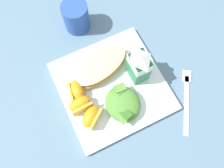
{
  "coord_description": "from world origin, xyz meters",
  "views": [
    {
      "loc": [
        0.18,
        -0.09,
        0.6
      ],
      "look_at": [
        0.0,
        0.0,
        0.03
      ],
      "focal_mm": 36.03,
      "sensor_mm": 36.0,
      "label": 1
    }
  ],
  "objects_px": {
    "cheesy_pizza_bread": "(101,67)",
    "orange_wedge_front": "(76,91)",
    "green_salad_pile": "(123,104)",
    "milk_carton": "(139,64)",
    "metal_fork": "(187,96)",
    "orange_wedge_middle": "(80,104)",
    "orange_wedge_rear": "(91,117)",
    "white_plate": "(112,86)",
    "drinking_blue_cup": "(76,17)"
  },
  "relations": [
    {
      "from": "orange_wedge_rear",
      "to": "metal_fork",
      "type": "xyz_separation_m",
      "value": [
        0.05,
        0.26,
        -0.03
      ]
    },
    {
      "from": "orange_wedge_middle",
      "to": "drinking_blue_cup",
      "type": "bearing_deg",
      "value": 159.2
    },
    {
      "from": "green_salad_pile",
      "to": "orange_wedge_front",
      "type": "height_order",
      "value": "green_salad_pile"
    },
    {
      "from": "orange_wedge_front",
      "to": "milk_carton",
      "type": "bearing_deg",
      "value": 83.76
    },
    {
      "from": "green_salad_pile",
      "to": "cheesy_pizza_bread",
      "type": "bearing_deg",
      "value": -177.13
    },
    {
      "from": "cheesy_pizza_bread",
      "to": "orange_wedge_middle",
      "type": "distance_m",
      "value": 0.12
    },
    {
      "from": "milk_carton",
      "to": "orange_wedge_rear",
      "type": "xyz_separation_m",
      "value": [
        0.06,
        -0.17,
        -0.04
      ]
    },
    {
      "from": "cheesy_pizza_bread",
      "to": "metal_fork",
      "type": "height_order",
      "value": "cheesy_pizza_bread"
    },
    {
      "from": "green_salad_pile",
      "to": "metal_fork",
      "type": "height_order",
      "value": "green_salad_pile"
    },
    {
      "from": "cheesy_pizza_bread",
      "to": "orange_wedge_front",
      "type": "relative_size",
      "value": 2.85
    },
    {
      "from": "white_plate",
      "to": "orange_wedge_rear",
      "type": "xyz_separation_m",
      "value": [
        0.06,
        -0.09,
        0.03
      ]
    },
    {
      "from": "green_salad_pile",
      "to": "orange_wedge_front",
      "type": "relative_size",
      "value": 1.58
    },
    {
      "from": "orange_wedge_middle",
      "to": "orange_wedge_rear",
      "type": "xyz_separation_m",
      "value": [
        0.04,
        0.01,
        0.0
      ]
    },
    {
      "from": "cheesy_pizza_bread",
      "to": "milk_carton",
      "type": "height_order",
      "value": "milk_carton"
    },
    {
      "from": "milk_carton",
      "to": "metal_fork",
      "type": "xyz_separation_m",
      "value": [
        0.12,
        0.1,
        -0.07
      ]
    },
    {
      "from": "white_plate",
      "to": "metal_fork",
      "type": "xyz_separation_m",
      "value": [
        0.11,
        0.17,
        -0.01
      ]
    },
    {
      "from": "cheesy_pizza_bread",
      "to": "orange_wedge_rear",
      "type": "bearing_deg",
      "value": -35.21
    },
    {
      "from": "white_plate",
      "to": "orange_wedge_rear",
      "type": "relative_size",
      "value": 4.02
    },
    {
      "from": "white_plate",
      "to": "orange_wedge_front",
      "type": "xyz_separation_m",
      "value": [
        -0.02,
        -0.1,
        0.03
      ]
    },
    {
      "from": "green_salad_pile",
      "to": "drinking_blue_cup",
      "type": "relative_size",
      "value": 1.15
    },
    {
      "from": "green_salad_pile",
      "to": "orange_wedge_middle",
      "type": "height_order",
      "value": "green_salad_pile"
    },
    {
      "from": "milk_carton",
      "to": "metal_fork",
      "type": "distance_m",
      "value": 0.17
    },
    {
      "from": "milk_carton",
      "to": "metal_fork",
      "type": "height_order",
      "value": "milk_carton"
    },
    {
      "from": "cheesy_pizza_bread",
      "to": "orange_wedge_middle",
      "type": "bearing_deg",
      "value": -52.24
    },
    {
      "from": "milk_carton",
      "to": "drinking_blue_cup",
      "type": "bearing_deg",
      "value": -159.73
    },
    {
      "from": "white_plate",
      "to": "orange_wedge_middle",
      "type": "distance_m",
      "value": 0.11
    },
    {
      "from": "green_salad_pile",
      "to": "orange_wedge_front",
      "type": "xyz_separation_m",
      "value": [
        -0.09,
        -0.1,
        -0.0
      ]
    },
    {
      "from": "orange_wedge_front",
      "to": "white_plate",
      "type": "bearing_deg",
      "value": 77.22
    },
    {
      "from": "green_salad_pile",
      "to": "metal_fork",
      "type": "bearing_deg",
      "value": 73.82
    },
    {
      "from": "orange_wedge_middle",
      "to": "metal_fork",
      "type": "relative_size",
      "value": 0.37
    },
    {
      "from": "green_salad_pile",
      "to": "milk_carton",
      "type": "relative_size",
      "value": 0.93
    },
    {
      "from": "orange_wedge_middle",
      "to": "cheesy_pizza_bread",
      "type": "bearing_deg",
      "value": 127.76
    },
    {
      "from": "white_plate",
      "to": "drinking_blue_cup",
      "type": "relative_size",
      "value": 3.14
    },
    {
      "from": "white_plate",
      "to": "orange_wedge_front",
      "type": "relative_size",
      "value": 4.32
    },
    {
      "from": "orange_wedge_rear",
      "to": "drinking_blue_cup",
      "type": "relative_size",
      "value": 0.78
    },
    {
      "from": "cheesy_pizza_bread",
      "to": "drinking_blue_cup",
      "type": "relative_size",
      "value": 2.07
    },
    {
      "from": "orange_wedge_middle",
      "to": "metal_fork",
      "type": "xyz_separation_m",
      "value": [
        0.1,
        0.27,
        -0.03
      ]
    },
    {
      "from": "white_plate",
      "to": "orange_wedge_rear",
      "type": "distance_m",
      "value": 0.11
    },
    {
      "from": "cheesy_pizza_bread",
      "to": "green_salad_pile",
      "type": "distance_m",
      "value": 0.12
    },
    {
      "from": "orange_wedge_rear",
      "to": "green_salad_pile",
      "type": "bearing_deg",
      "value": 87.31
    },
    {
      "from": "green_salad_pile",
      "to": "drinking_blue_cup",
      "type": "distance_m",
      "value": 0.29
    },
    {
      "from": "cheesy_pizza_bread",
      "to": "drinking_blue_cup",
      "type": "height_order",
      "value": "drinking_blue_cup"
    },
    {
      "from": "cheesy_pizza_bread",
      "to": "orange_wedge_rear",
      "type": "distance_m",
      "value": 0.14
    },
    {
      "from": "green_salad_pile",
      "to": "milk_carton",
      "type": "bearing_deg",
      "value": 130.7
    },
    {
      "from": "milk_carton",
      "to": "metal_fork",
      "type": "bearing_deg",
      "value": 39.52
    },
    {
      "from": "cheesy_pizza_bread",
      "to": "orange_wedge_front",
      "type": "xyz_separation_m",
      "value": [
        0.03,
        -0.09,
        0.0
      ]
    },
    {
      "from": "green_salad_pile",
      "to": "orange_wedge_front",
      "type": "bearing_deg",
      "value": -132.07
    },
    {
      "from": "white_plate",
      "to": "metal_fork",
      "type": "relative_size",
      "value": 1.67
    },
    {
      "from": "metal_fork",
      "to": "milk_carton",
      "type": "bearing_deg",
      "value": -140.48
    },
    {
      "from": "orange_wedge_front",
      "to": "orange_wedge_rear",
      "type": "xyz_separation_m",
      "value": [
        0.08,
        0.01,
        0.0
      ]
    }
  ]
}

